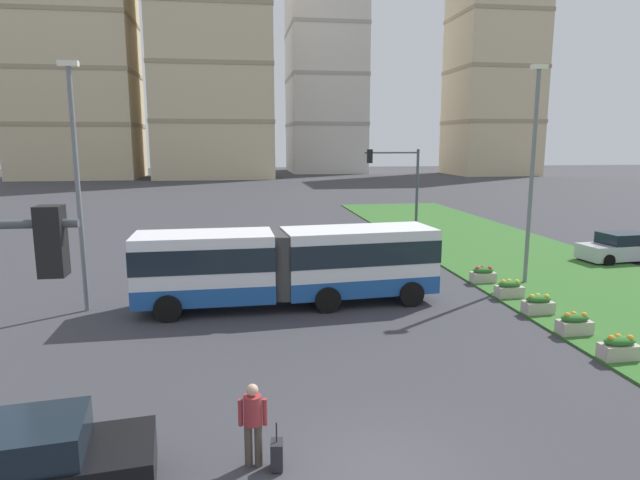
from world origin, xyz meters
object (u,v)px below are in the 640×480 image
flower_planter_2 (575,323)px  car_silver_hatch (621,248)px  flower_planter_1 (619,347)px  apartment_tower_west (70,20)px  apartment_tower_westcentre (211,42)px  pedestrian_crossing (253,419)px  car_black_sedan (23,468)px  apartment_tower_centre (325,80)px  apartment_tower_eastcentre (494,72)px  articulated_bus (289,264)px  flower_planter_5 (483,274)px  streetlight_median (532,168)px  rolling_suitcase (277,455)px  flower_planter_3 (538,304)px  streetlight_left (77,178)px  flower_planter_4 (509,289)px  traffic_light_far_right (400,182)px

flower_planter_2 → car_silver_hatch: bearing=47.2°
flower_planter_1 → flower_planter_2: size_ratio=1.00×
apartment_tower_west → apartment_tower_westcentre: bearing=-4.3°
pedestrian_crossing → apartment_tower_west: apartment_tower_west is taller
car_black_sedan → apartment_tower_west: 100.03m
apartment_tower_centre → apartment_tower_eastcentre: apartment_tower_eastcentre is taller
articulated_bus → pedestrian_crossing: (-1.76, -10.84, -0.65)m
articulated_bus → car_black_sedan: articulated_bus is taller
flower_planter_5 → apartment_tower_west: apartment_tower_west is taller
pedestrian_crossing → apartment_tower_centre: 110.48m
apartment_tower_west → apartment_tower_centre: (46.23, 14.28, -7.50)m
streetlight_median → flower_planter_1: bearing=-102.2°
articulated_bus → apartment_tower_centre: (16.95, 96.52, 17.55)m
car_black_sedan → apartment_tower_west: apartment_tower_west is taller
pedestrian_crossing → rolling_suitcase: (0.45, -0.20, -0.69)m
articulated_bus → flower_planter_1: bearing=-38.0°
flower_planter_1 → flower_planter_3: 4.42m
car_black_sedan → streetlight_left: (-1.96, 11.91, 4.32)m
flower_planter_4 → flower_planter_2: bearing=-90.0°
apartment_tower_eastcentre → streetlight_left: bearing=-124.2°
articulated_bus → streetlight_left: size_ratio=1.29×
articulated_bus → flower_planter_2: 10.43m
pedestrian_crossing → flower_planter_4: 15.01m
flower_planter_1 → flower_planter_4: bearing=90.0°
flower_planter_1 → flower_planter_5: bearing=90.0°
streetlight_left → flower_planter_2: bearing=-17.7°
flower_planter_4 → traffic_light_far_right: size_ratio=0.18×
flower_planter_3 → streetlight_median: size_ratio=0.11×
car_silver_hatch → flower_planter_4: car_silver_hatch is taller
articulated_bus → streetlight_median: size_ratio=1.23×
apartment_tower_centre → apartment_tower_eastcentre: bearing=-25.6°
flower_planter_4 → flower_planter_5: (0.00, 2.47, 0.00)m
rolling_suitcase → apartment_tower_westcentre: bearing=92.7°
flower_planter_2 → flower_planter_4: (0.00, 4.46, 0.00)m
flower_planter_3 → traffic_light_far_right: 13.73m
flower_planter_5 → articulated_bus: bearing=-167.7°
traffic_light_far_right → car_silver_hatch: bearing=-25.5°
flower_planter_2 → streetlight_left: (-16.88, 5.38, 4.65)m
apartment_tower_westcentre → traffic_light_far_right: bearing=-79.2°
flower_planter_2 → streetlight_left: bearing=162.3°
flower_planter_2 → apartment_tower_centre: bearing=85.6°
traffic_light_far_right → apartment_tower_eastcentre: 83.27m
car_black_sedan → apartment_tower_centre: size_ratio=0.12×
streetlight_median → apartment_tower_west: size_ratio=0.18×
car_silver_hatch → streetlight_left: size_ratio=0.49×
flower_planter_4 → apartment_tower_west: bearing=114.9°
flower_planter_4 → streetlight_left: 17.53m
traffic_light_far_right → streetlight_left: 18.43m
articulated_bus → car_black_sedan: 12.90m
articulated_bus → apartment_tower_westcentre: 83.58m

